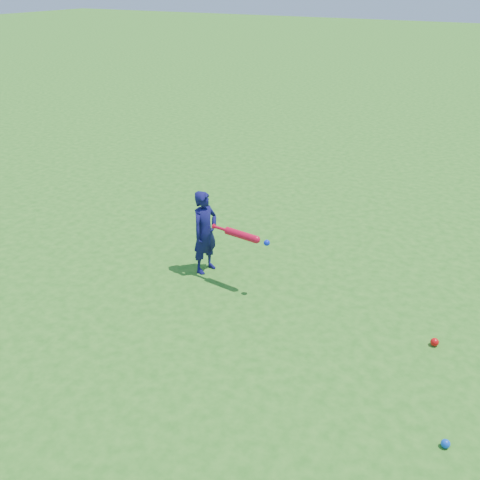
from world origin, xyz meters
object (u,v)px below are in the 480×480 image
at_px(ground_ball_red, 435,342).
at_px(child, 205,232).
at_px(ground_ball_blue, 446,444).
at_px(bat_swing, 244,236).

bearing_deg(ground_ball_red, child, 176.05).
xyz_separation_m(ground_ball_red, ground_ball_blue, (0.31, -1.23, -0.01)).
height_order(ground_ball_red, ground_ball_blue, ground_ball_red).
distance_m(ground_ball_red, bat_swing, 2.21).
xyz_separation_m(child, bat_swing, (0.58, -0.11, 0.14)).
height_order(ground_ball_blue, bat_swing, bat_swing).
distance_m(child, ground_ball_blue, 3.36).
xyz_separation_m(child, ground_ball_blue, (3.01, -1.42, -0.47)).
bearing_deg(child, ground_ball_red, -83.62).
height_order(child, ground_ball_red, child).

